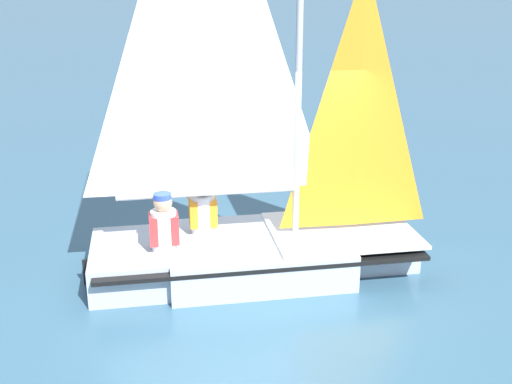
# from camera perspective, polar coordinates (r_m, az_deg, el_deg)

# --- Properties ---
(ground_plane) EXTENTS (260.00, 260.00, 0.00)m
(ground_plane) POSITION_cam_1_polar(r_m,az_deg,el_deg) (8.19, 0.00, -7.01)
(ground_plane) COLOR #38607A
(sailboat_main) EXTENTS (2.61, 4.25, 5.44)m
(sailboat_main) POSITION_cam_1_polar(r_m,az_deg,el_deg) (7.89, -0.35, -2.17)
(sailboat_main) COLOR #B2BCCC
(sailboat_main) RESTS_ON ground_plane
(sailor_helm) EXTENTS (0.37, 0.40, 1.16)m
(sailor_helm) POSITION_cam_1_polar(r_m,az_deg,el_deg) (8.13, -4.72, -2.51)
(sailor_helm) COLOR black
(sailor_helm) RESTS_ON ground_plane
(sailor_crew) EXTENTS (0.37, 0.40, 1.16)m
(sailor_crew) POSITION_cam_1_polar(r_m,az_deg,el_deg) (7.67, -8.14, -3.91)
(sailor_crew) COLOR black
(sailor_crew) RESTS_ON ground_plane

